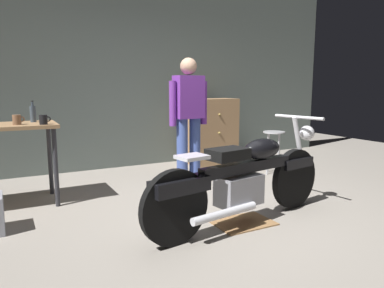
{
  "coord_description": "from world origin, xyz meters",
  "views": [
    {
      "loc": [
        -1.85,
        -2.85,
        1.29
      ],
      "look_at": [
        0.03,
        0.7,
        0.65
      ],
      "focal_mm": 33.43,
      "sensor_mm": 36.0,
      "label": 1
    }
  ],
  "objects": [
    {
      "name": "mug_black_matte",
      "position": [
        -1.48,
        1.2,
        0.95
      ],
      "size": [
        0.12,
        0.08,
        0.1
      ],
      "color": "black",
      "rests_on": "workbench"
    },
    {
      "name": "mug_brown_stoneware",
      "position": [
        -1.72,
        1.31,
        0.95
      ],
      "size": [
        0.12,
        0.08,
        0.1
      ],
      "color": "brown",
      "rests_on": "workbench"
    },
    {
      "name": "back_wall",
      "position": [
        0.0,
        2.8,
        1.55
      ],
      "size": [
        8.0,
        0.12,
        3.1
      ],
      "primitive_type": "cube",
      "color": "#56605B",
      "rests_on": "ground_plane"
    },
    {
      "name": "ground_plane",
      "position": [
        0.0,
        0.0,
        0.0
      ],
      "size": [
        12.0,
        12.0,
        0.0
      ],
      "primitive_type": "plane",
      "color": "gray"
    },
    {
      "name": "person_standing",
      "position": [
        0.34,
        1.38,
        0.93
      ],
      "size": [
        0.57,
        0.24,
        1.67
      ],
      "rotation": [
        0.0,
        0.0,
        3.21
      ],
      "color": "#40559C",
      "rests_on": "ground_plane"
    },
    {
      "name": "motorcycle",
      "position": [
        0.12,
        -0.2,
        0.45
      ],
      "size": [
        2.17,
        0.71,
        1.0
      ],
      "rotation": [
        0.0,
        0.0,
        0.16
      ],
      "color": "black",
      "rests_on": "ground_plane"
    },
    {
      "name": "wooden_dresser",
      "position": [
        1.26,
        2.3,
        0.55
      ],
      "size": [
        0.8,
        0.47,
        1.1
      ],
      "color": "#99724C",
      "rests_on": "ground_plane"
    },
    {
      "name": "shop_stool",
      "position": [
        1.69,
        1.23,
        0.5
      ],
      "size": [
        0.32,
        0.32,
        0.64
      ],
      "color": "#B2B2B7",
      "rests_on": "ground_plane"
    },
    {
      "name": "drip_tray",
      "position": [
        0.11,
        -0.19,
        0.01
      ],
      "size": [
        0.56,
        0.4,
        0.01
      ],
      "primitive_type": "cube",
      "color": "olive",
      "rests_on": "ground_plane"
    },
    {
      "name": "bottle",
      "position": [
        -1.55,
        1.54,
        1.0
      ],
      "size": [
        0.06,
        0.06,
        0.24
      ],
      "color": "#3F4C59",
      "rests_on": "workbench"
    }
  ]
}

